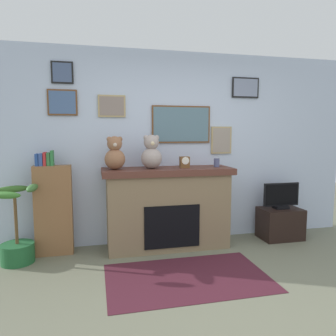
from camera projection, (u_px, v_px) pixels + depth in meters
The scene contains 12 objects.
ground_plane at pixel (235, 315), 2.64m from camera, with size 12.00×12.00×0.00m, color #6A6B56.
back_wall at pixel (176, 147), 4.43m from camera, with size 5.20×0.15×2.60m.
fireplace at pixel (168, 207), 4.16m from camera, with size 1.68×0.58×1.05m.
bookshelf at pixel (53, 208), 3.89m from camera, with size 0.45×0.16×1.30m.
potted_plant at pixel (18, 240), 3.66m from camera, with size 0.50×0.54×0.92m.
tv_stand at pixel (280, 223), 4.53m from camera, with size 0.57×0.40×0.44m, color black.
television at pixel (281, 196), 4.48m from camera, with size 0.54×0.14×0.37m.
area_rug at pixel (188, 277), 3.31m from camera, with size 1.69×1.04×0.01m, color #441925.
candle_jar at pixel (217, 163), 4.23m from camera, with size 0.08×0.08×0.11m, color #4C517A.
mantel_clock at pixel (185, 162), 4.12m from camera, with size 0.12×0.09×0.15m.
teddy_bear_cream at pixel (115, 155), 3.91m from camera, with size 0.26×0.26×0.41m.
teddy_bear_grey at pixel (151, 153), 4.01m from camera, with size 0.27×0.27×0.43m.
Camera 1 is at (-1.10, -2.30, 1.51)m, focal length 33.84 mm.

